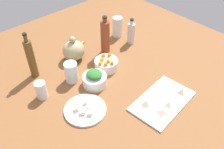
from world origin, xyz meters
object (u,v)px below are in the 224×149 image
(bottle_2, at_px, (105,37))
(drinking_glass_0, at_px, (117,27))
(bowl_carrots, at_px, (106,64))
(drinking_glass_2, at_px, (71,72))
(drinking_glass_1, at_px, (41,90))
(bowl_greens, at_px, (95,80))
(cutting_board, at_px, (162,101))
(bottle_1, at_px, (131,33))
(teapot, at_px, (74,50))
(bottle_0, at_px, (31,58))
(plate_tofu, at_px, (85,110))

(bottle_2, xyz_separation_m, drinking_glass_0, (0.20, 0.10, -0.04))
(bowl_carrots, distance_m, drinking_glass_2, 0.22)
(bowl_carrots, height_order, drinking_glass_1, drinking_glass_1)
(bowl_greens, bearing_deg, cutting_board, -62.85)
(cutting_board, distance_m, drinking_glass_0, 0.69)
(bowl_greens, relative_size, drinking_glass_0, 0.94)
(bottle_1, height_order, drinking_glass_1, bottle_1)
(bottle_2, distance_m, drinking_glass_2, 0.33)
(bottle_1, distance_m, bottle_2, 0.21)
(bottle_1, bearing_deg, drinking_glass_1, -176.07)
(teapot, bearing_deg, drinking_glass_0, 2.20)
(bowl_carrots, xyz_separation_m, drinking_glass_1, (-0.41, 0.05, 0.02))
(teapot, bearing_deg, bottle_2, -23.21)
(bottle_2, bearing_deg, bottle_0, 166.81)
(drinking_glass_1, bearing_deg, cutting_board, -45.68)
(bottle_1, xyz_separation_m, bottle_2, (-0.21, 0.03, 0.04))
(bottle_2, bearing_deg, drinking_glass_2, -166.67)
(bottle_1, height_order, drinking_glass_2, bottle_1)
(cutting_board, xyz_separation_m, bowl_carrots, (-0.03, 0.41, 0.03))
(cutting_board, distance_m, bottle_0, 0.76)
(drinking_glass_0, xyz_separation_m, drinking_glass_2, (-0.52, -0.17, -0.01))
(bowl_greens, relative_size, bottle_2, 0.52)
(bowl_carrots, height_order, teapot, teapot)
(bowl_greens, xyz_separation_m, drinking_glass_2, (-0.07, 0.11, 0.03))
(teapot, relative_size, bottle_1, 0.90)
(bowl_greens, height_order, drinking_glass_2, drinking_glass_2)
(drinking_glass_1, bearing_deg, bottle_1, 3.93)
(teapot, xyz_separation_m, bottle_2, (0.19, -0.08, 0.05))
(bottle_2, bearing_deg, teapot, 156.79)
(bowl_greens, height_order, teapot, teapot)
(bowl_greens, distance_m, teapot, 0.28)
(teapot, xyz_separation_m, drinking_glass_0, (0.39, 0.01, 0.01))
(bowl_carrots, height_order, bottle_1, bottle_1)
(bottle_0, bearing_deg, drinking_glass_1, -107.70)
(bowl_greens, height_order, bowl_carrots, same)
(cutting_board, bearing_deg, bottle_1, 60.98)
(drinking_glass_1, relative_size, drinking_glass_2, 0.83)
(bowl_greens, distance_m, drinking_glass_1, 0.29)
(bottle_2, height_order, drinking_glass_2, bottle_2)
(teapot, height_order, drinking_glass_0, teapot)
(plate_tofu, height_order, bottle_0, bottle_0)
(cutting_board, distance_m, bowl_carrots, 0.41)
(plate_tofu, height_order, drinking_glass_2, drinking_glass_2)
(bowl_greens, xyz_separation_m, bottle_2, (0.25, 0.19, 0.09))
(teapot, distance_m, bottle_1, 0.41)
(plate_tofu, relative_size, bowl_carrots, 1.52)
(plate_tofu, distance_m, bottle_0, 0.43)
(bottle_1, bearing_deg, bowl_carrots, -162.63)
(bottle_1, bearing_deg, drinking_glass_0, 94.36)
(teapot, bearing_deg, drinking_glass_1, -153.76)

